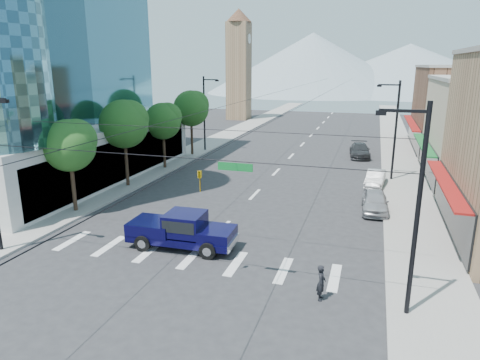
{
  "coord_description": "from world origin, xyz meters",
  "views": [
    {
      "loc": [
        8.85,
        -18.37,
        10.27
      ],
      "look_at": [
        0.8,
        7.39,
        3.0
      ],
      "focal_mm": 32.0,
      "sensor_mm": 36.0,
      "label": 1
    }
  ],
  "objects": [
    {
      "name": "clock_tower",
      "position": [
        -16.5,
        62.0,
        10.64
      ],
      "size": [
        4.8,
        4.8,
        20.4
      ],
      "color": "#8C6B4C",
      "rests_on": "ground"
    },
    {
      "name": "tree_near",
      "position": [
        -11.07,
        6.1,
        4.99
      ],
      "size": [
        3.65,
        3.64,
        6.71
      ],
      "color": "black",
      "rests_on": "ground"
    },
    {
      "name": "tree_far",
      "position": [
        -11.07,
        27.1,
        5.59
      ],
      "size": [
        4.09,
        4.09,
        7.52
      ],
      "color": "black",
      "rests_on": "ground"
    },
    {
      "name": "tree_midnear",
      "position": [
        -11.07,
        13.1,
        5.59
      ],
      "size": [
        4.09,
        4.09,
        7.52
      ],
      "color": "black",
      "rests_on": "ground"
    },
    {
      "name": "pedestrian",
      "position": [
        7.17,
        -0.76,
        0.84
      ],
      "size": [
        0.43,
        0.63,
        1.67
      ],
      "primitive_type": "imported",
      "rotation": [
        0.0,
        0.0,
        1.61
      ],
      "color": "black",
      "rests_on": "ground"
    },
    {
      "name": "lamp_pole_ne",
      "position": [
        10.67,
        22.0,
        4.94
      ],
      "size": [
        2.0,
        0.25,
        9.0
      ],
      "color": "black",
      "rests_on": "ground"
    },
    {
      "name": "mountain_right",
      "position": [
        20.0,
        160.0,
        9.0
      ],
      "size": [
        90.0,
        90.0,
        18.0
      ],
      "primitive_type": "cone",
      "color": "gray",
      "rests_on": "ground"
    },
    {
      "name": "signal_rig",
      "position": [
        0.19,
        -1.0,
        4.64
      ],
      "size": [
        21.8,
        0.2,
        9.0
      ],
      "color": "black",
      "rests_on": "ground"
    },
    {
      "name": "shop_far",
      "position": [
        20.0,
        40.0,
        5.0
      ],
      "size": [
        12.0,
        18.0,
        10.0
      ],
      "primitive_type": "cube",
      "color": "brown",
      "rests_on": "ground"
    },
    {
      "name": "sidewalk_left",
      "position": [
        -12.0,
        40.0,
        0.07
      ],
      "size": [
        4.0,
        120.0,
        0.15
      ],
      "primitive_type": "cube",
      "color": "gray",
      "rests_on": "ground"
    },
    {
      "name": "sidewalk_right",
      "position": [
        12.0,
        40.0,
        0.07
      ],
      "size": [
        4.0,
        120.0,
        0.15
      ],
      "primitive_type": "cube",
      "color": "gray",
      "rests_on": "ground"
    },
    {
      "name": "parked_car_near",
      "position": [
        9.4,
        12.53,
        0.77
      ],
      "size": [
        2.01,
        4.57,
        1.53
      ],
      "primitive_type": "imported",
      "rotation": [
        0.0,
        0.0,
        0.05
      ],
      "color": "#A7A7AB",
      "rests_on": "ground"
    },
    {
      "name": "lamp_pole_nw",
      "position": [
        -10.67,
        30.0,
        4.94
      ],
      "size": [
        2.0,
        0.25,
        9.0
      ],
      "color": "black",
      "rests_on": "ground"
    },
    {
      "name": "tree_midfar",
      "position": [
        -11.07,
        20.1,
        4.99
      ],
      "size": [
        3.65,
        3.64,
        6.71
      ],
      "color": "black",
      "rests_on": "ground"
    },
    {
      "name": "ground",
      "position": [
        0.0,
        0.0,
        0.0
      ],
      "size": [
        160.0,
        160.0,
        0.0
      ],
      "primitive_type": "plane",
      "color": "#28282B",
      "rests_on": "ground"
    },
    {
      "name": "parked_car_mid",
      "position": [
        9.4,
        19.63,
        0.69
      ],
      "size": [
        1.85,
        4.31,
        1.38
      ],
      "primitive_type": "imported",
      "rotation": [
        0.0,
        0.0,
        -0.09
      ],
      "color": "silver",
      "rests_on": "ground"
    },
    {
      "name": "parked_car_far",
      "position": [
        7.6,
        31.9,
        0.78
      ],
      "size": [
        2.65,
        5.53,
        1.55
      ],
      "primitive_type": "imported",
      "rotation": [
        0.0,
        0.0,
        0.09
      ],
      "color": "#2F3032",
      "rests_on": "ground"
    },
    {
      "name": "mountain_left",
      "position": [
        -15.0,
        150.0,
        11.0
      ],
      "size": [
        80.0,
        80.0,
        22.0
      ],
      "primitive_type": "cone",
      "color": "gray",
      "rests_on": "ground"
    },
    {
      "name": "pickup_truck",
      "position": [
        -1.26,
        2.62,
        1.11
      ],
      "size": [
        6.35,
        2.61,
        2.13
      ],
      "rotation": [
        0.0,
        0.0,
        0.03
      ],
      "color": "#080631",
      "rests_on": "ground"
    }
  ]
}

